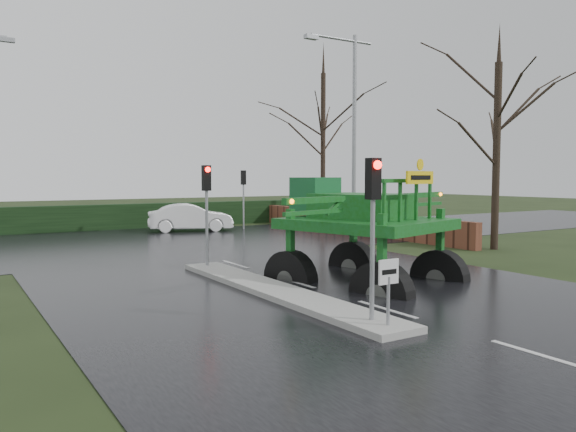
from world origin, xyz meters
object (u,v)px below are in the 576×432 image
keep_left_sign (388,281)px  traffic_signal_near (373,204)px  street_light_right (349,118)px  traffic_signal_mid (207,193)px  crop_sprayer (375,214)px  white_sedan (191,231)px  traffic_signal_far (243,186)px

keep_left_sign → traffic_signal_near: bearing=90.0°
traffic_signal_near → street_light_right: street_light_right is taller
traffic_signal_mid → street_light_right: size_ratio=0.35×
crop_sprayer → white_sedan: bearing=67.0°
traffic_signal_far → white_sedan: size_ratio=0.74×
traffic_signal_mid → street_light_right: 11.05m
street_light_right → crop_sprayer: 13.29m
keep_left_sign → street_light_right: bearing=54.9°
traffic_signal_far → traffic_signal_near: bearing=69.6°
keep_left_sign → crop_sprayer: crop_sprayer is taller
crop_sprayer → traffic_signal_near: bearing=-147.5°
keep_left_sign → traffic_signal_near: (0.00, 0.49, 1.53)m
traffic_signal_far → street_light_right: bearing=101.9°
traffic_signal_far → crop_sprayer: (-5.55, -18.47, -0.44)m
traffic_signal_near → traffic_signal_mid: bearing=90.0°
traffic_signal_far → keep_left_sign: bearing=70.1°
traffic_signal_mid → traffic_signal_far: size_ratio=1.00×
keep_left_sign → white_sedan: 22.39m
keep_left_sign → traffic_signal_far: (7.80, 21.51, 1.53)m
keep_left_sign → white_sedan: (4.57, 21.90, -1.06)m
keep_left_sign → traffic_signal_far: size_ratio=0.38×
keep_left_sign → traffic_signal_mid: 9.12m
traffic_signal_near → traffic_signal_far: size_ratio=1.00×
traffic_signal_mid → traffic_signal_near: bearing=-90.0°
keep_left_sign → traffic_signal_near: 1.61m
street_light_right → crop_sprayer: bearing=-124.7°
traffic_signal_near → white_sedan: bearing=77.9°
traffic_signal_mid → crop_sprayer: 6.38m
white_sedan → traffic_signal_near: bearing=-174.8°
keep_left_sign → crop_sprayer: 3.94m
traffic_signal_far → crop_sprayer: crop_sprayer is taller
keep_left_sign → street_light_right: size_ratio=0.14×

